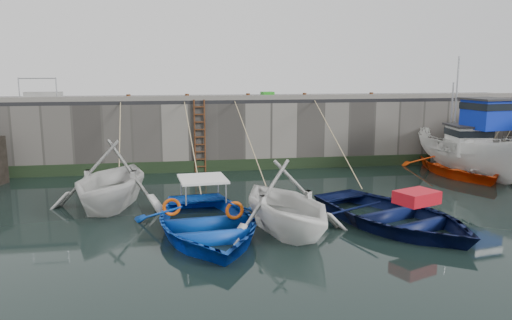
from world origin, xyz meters
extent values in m
plane|color=black|center=(0.00, 0.00, 0.00)|extent=(120.00, 120.00, 0.00)
cube|color=slate|center=(0.00, 12.50, 1.50)|extent=(30.00, 5.00, 3.00)
cube|color=black|center=(0.00, 12.50, 3.08)|extent=(30.00, 5.00, 0.16)
cube|color=slate|center=(0.00, 10.15, 3.26)|extent=(30.00, 0.30, 0.20)
cube|color=black|center=(0.00, 9.96, 0.25)|extent=(30.00, 0.08, 0.50)
cylinder|color=#3F1E0F|center=(-2.22, 9.92, 1.60)|extent=(0.07, 0.07, 3.20)
cylinder|color=#3F1E0F|center=(-1.78, 9.92, 1.60)|extent=(0.07, 0.07, 3.20)
cube|color=#3F1E0F|center=(-2.00, 9.90, 0.25)|extent=(0.44, 0.06, 0.05)
cube|color=#3F1E0F|center=(-2.00, 9.90, 0.58)|extent=(0.44, 0.06, 0.05)
cube|color=#3F1E0F|center=(-2.00, 9.90, 0.91)|extent=(0.44, 0.06, 0.05)
cube|color=#3F1E0F|center=(-2.00, 9.90, 1.24)|extent=(0.44, 0.06, 0.05)
cube|color=#3F1E0F|center=(-2.00, 9.90, 1.57)|extent=(0.44, 0.06, 0.05)
cube|color=#3F1E0F|center=(-2.00, 9.90, 1.90)|extent=(0.44, 0.06, 0.05)
cube|color=#3F1E0F|center=(-2.00, 9.90, 2.23)|extent=(0.44, 0.06, 0.05)
cube|color=#3F1E0F|center=(-2.00, 9.90, 2.56)|extent=(0.44, 0.06, 0.05)
cube|color=#3F1E0F|center=(-2.00, 9.90, 2.89)|extent=(0.44, 0.06, 0.05)
imported|color=silver|center=(-5.22, 4.71, 0.00)|extent=(5.14, 5.61, 2.51)
imported|color=#0B3FB1|center=(-2.30, 1.39, 0.00)|extent=(4.55, 6.01, 1.17)
imported|color=white|center=(-0.10, 1.23, 0.00)|extent=(4.78, 5.22, 2.32)
imported|color=#09123D|center=(3.14, 1.24, 0.00)|extent=(5.79, 6.67, 1.16)
imported|color=white|center=(9.50, 7.39, 0.85)|extent=(3.41, 6.55, 2.41)
cube|color=#0C25B8|center=(9.61, 6.80, 2.66)|extent=(1.64, 1.72, 1.20)
cube|color=black|center=(9.61, 6.80, 3.01)|extent=(1.71, 1.79, 0.28)
cube|color=#262628|center=(9.61, 6.80, 3.30)|extent=(1.87, 1.96, 0.08)
cylinder|color=#A5A8AD|center=(9.29, 8.57, 3.56)|extent=(0.08, 0.08, 3.00)
imported|color=#FD480D|center=(9.27, 7.91, 0.28)|extent=(5.08, 6.60, 1.26)
cube|color=white|center=(9.20, 7.31, 1.51)|extent=(1.57, 1.66, 1.20)
cube|color=black|center=(9.20, 7.31, 1.86)|extent=(1.64, 1.73, 0.28)
cube|color=#262628|center=(9.20, 7.31, 2.15)|extent=(1.80, 1.88, 0.08)
cylinder|color=#A5A8AD|center=(9.42, 9.10, 2.41)|extent=(0.08, 0.08, 3.00)
cube|color=#21981B|center=(1.18, 10.77, 3.32)|extent=(0.61, 0.53, 0.32)
cylinder|color=#A5A8AD|center=(-9.50, 10.60, 3.66)|extent=(0.05, 0.05, 1.00)
cylinder|color=#A5A8AD|center=(-8.00, 10.60, 3.66)|extent=(0.05, 0.05, 1.00)
cylinder|color=#A5A8AD|center=(-8.75, 10.60, 4.12)|extent=(1.50, 0.05, 0.05)
cube|color=gray|center=(-8.75, 11.10, 3.25)|extent=(1.60, 0.35, 0.18)
cube|color=gray|center=(-8.75, 11.45, 3.43)|extent=(1.60, 0.35, 0.18)
cylinder|color=#3F1E0F|center=(-5.00, 10.25, 3.30)|extent=(0.18, 0.18, 0.28)
cylinder|color=#3F1E0F|center=(-2.50, 10.25, 3.30)|extent=(0.18, 0.18, 0.28)
cylinder|color=#3F1E0F|center=(0.20, 10.25, 3.30)|extent=(0.18, 0.18, 0.28)
cylinder|color=#3F1E0F|center=(2.80, 10.25, 3.30)|extent=(0.18, 0.18, 0.28)
cylinder|color=#3F1E0F|center=(6.00, 10.25, 3.30)|extent=(0.18, 0.18, 0.28)
camera|label=1|loc=(-3.08, -11.91, 4.50)|focal=35.00mm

